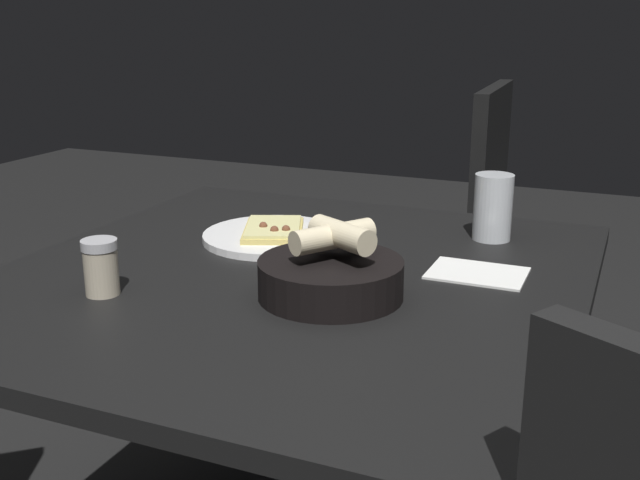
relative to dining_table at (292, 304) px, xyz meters
name	(u,v)px	position (x,y,z in m)	size (l,w,h in m)	color
dining_table	(292,304)	(0.00, 0.00, 0.00)	(0.97, 1.02, 0.70)	black
pizza_plate	(273,235)	(-0.11, 0.16, 0.07)	(0.27, 0.27, 0.04)	white
bread_basket	(332,274)	(0.11, -0.08, 0.10)	(0.23, 0.23, 0.12)	black
beer_glass	(493,211)	(0.27, 0.33, 0.12)	(0.07, 0.07, 0.13)	silver
pepper_shaker	(101,270)	(-0.23, -0.21, 0.10)	(0.06, 0.06, 0.09)	#BFB299
napkin	(477,273)	(0.29, 0.11, 0.06)	(0.16, 0.12, 0.00)	white
chair_near	(445,241)	(0.06, 0.86, -0.12)	(0.46, 0.46, 0.95)	black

